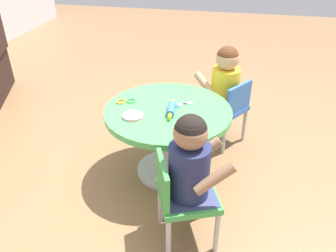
{
  "coord_description": "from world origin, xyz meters",
  "views": [
    {
      "loc": [
        -1.91,
        -0.4,
        1.56
      ],
      "look_at": [
        0.0,
        0.0,
        0.38
      ],
      "focal_mm": 36.71,
      "sensor_mm": 36.0,
      "label": 1
    }
  ],
  "objects_px": {
    "craft_table": "(168,127)",
    "seated_child_right": "(225,80)",
    "child_chair_right": "(227,108)",
    "child_chair_left": "(182,196)",
    "seated_child_left": "(191,161)",
    "craft_scissors": "(180,105)",
    "rolling_pin": "(171,109)"
  },
  "relations": [
    {
      "from": "child_chair_right",
      "to": "seated_child_right",
      "type": "distance_m",
      "value": 0.23
    },
    {
      "from": "child_chair_right",
      "to": "seated_child_right",
      "type": "xyz_separation_m",
      "value": [
        0.02,
        0.03,
        0.23
      ]
    },
    {
      "from": "seated_child_left",
      "to": "child_chair_right",
      "type": "relative_size",
      "value": 0.95
    },
    {
      "from": "rolling_pin",
      "to": "seated_child_right",
      "type": "bearing_deg",
      "value": -29.65
    },
    {
      "from": "craft_table",
      "to": "child_chair_left",
      "type": "height_order",
      "value": "child_chair_left"
    },
    {
      "from": "rolling_pin",
      "to": "craft_scissors",
      "type": "xyz_separation_m",
      "value": [
        0.11,
        -0.04,
        -0.02
      ]
    },
    {
      "from": "child_chair_left",
      "to": "craft_scissors",
      "type": "height_order",
      "value": "child_chair_left"
    },
    {
      "from": "craft_table",
      "to": "craft_scissors",
      "type": "bearing_deg",
      "value": -42.24
    },
    {
      "from": "craft_table",
      "to": "rolling_pin",
      "type": "relative_size",
      "value": 3.58
    },
    {
      "from": "craft_table",
      "to": "craft_scissors",
      "type": "distance_m",
      "value": 0.17
    },
    {
      "from": "child_chair_left",
      "to": "seated_child_right",
      "type": "bearing_deg",
      "value": -7.47
    },
    {
      "from": "rolling_pin",
      "to": "craft_scissors",
      "type": "distance_m",
      "value": 0.12
    },
    {
      "from": "seated_child_left",
      "to": "rolling_pin",
      "type": "xyz_separation_m",
      "value": [
        0.51,
        0.2,
        -0.0
      ]
    },
    {
      "from": "craft_table",
      "to": "child_chair_right",
      "type": "xyz_separation_m",
      "value": [
        0.47,
        -0.36,
        -0.07
      ]
    },
    {
      "from": "seated_child_right",
      "to": "craft_scissors",
      "type": "height_order",
      "value": "seated_child_right"
    },
    {
      "from": "rolling_pin",
      "to": "craft_scissors",
      "type": "height_order",
      "value": "rolling_pin"
    },
    {
      "from": "seated_child_left",
      "to": "craft_scissors",
      "type": "xyz_separation_m",
      "value": [
        0.62,
        0.16,
        -0.02
      ]
    },
    {
      "from": "seated_child_left",
      "to": "child_chair_right",
      "type": "xyz_separation_m",
      "value": [
        1.02,
        -0.13,
        -0.23
      ]
    },
    {
      "from": "seated_child_left",
      "to": "craft_scissors",
      "type": "height_order",
      "value": "seated_child_left"
    },
    {
      "from": "child_chair_left",
      "to": "rolling_pin",
      "type": "bearing_deg",
      "value": 17.3
    },
    {
      "from": "seated_child_left",
      "to": "child_chair_right",
      "type": "height_order",
      "value": "seated_child_left"
    },
    {
      "from": "child_chair_left",
      "to": "seated_child_right",
      "type": "xyz_separation_m",
      "value": [
        1.06,
        -0.14,
        0.23
      ]
    },
    {
      "from": "seated_child_right",
      "to": "seated_child_left",
      "type": "bearing_deg",
      "value": 174.43
    },
    {
      "from": "craft_table",
      "to": "seated_child_right",
      "type": "distance_m",
      "value": 0.61
    },
    {
      "from": "seated_child_left",
      "to": "craft_scissors",
      "type": "distance_m",
      "value": 0.64
    },
    {
      "from": "seated_child_right",
      "to": "child_chair_right",
      "type": "bearing_deg",
      "value": -124.33
    },
    {
      "from": "child_chair_right",
      "to": "seated_child_right",
      "type": "height_order",
      "value": "seated_child_right"
    },
    {
      "from": "craft_scissors",
      "to": "craft_table",
      "type": "bearing_deg",
      "value": 137.76
    },
    {
      "from": "craft_table",
      "to": "seated_child_right",
      "type": "xyz_separation_m",
      "value": [
        0.49,
        -0.33,
        0.16
      ]
    },
    {
      "from": "seated_child_right",
      "to": "rolling_pin",
      "type": "bearing_deg",
      "value": 150.35
    },
    {
      "from": "seated_child_left",
      "to": "seated_child_right",
      "type": "distance_m",
      "value": 1.05
    },
    {
      "from": "craft_table",
      "to": "seated_child_left",
      "type": "bearing_deg",
      "value": -157.31
    }
  ]
}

